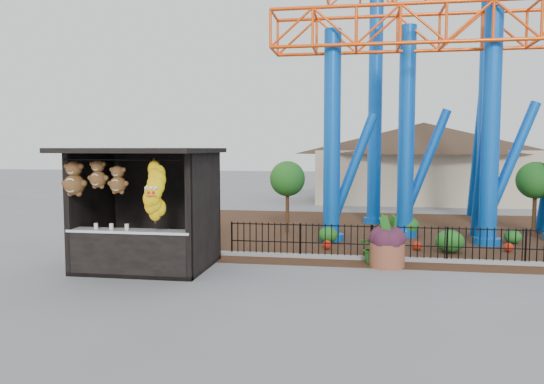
% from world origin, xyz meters
% --- Properties ---
extents(ground, '(120.00, 120.00, 0.00)m').
position_xyz_m(ground, '(0.00, 0.00, 0.00)').
color(ground, slate).
rests_on(ground, ground).
extents(mulch_bed, '(18.00, 12.00, 0.02)m').
position_xyz_m(mulch_bed, '(4.00, 8.00, 0.01)').
color(mulch_bed, '#331E11').
rests_on(mulch_bed, ground).
extents(curb, '(18.00, 0.18, 0.12)m').
position_xyz_m(curb, '(4.00, 3.00, 0.06)').
color(curb, gray).
rests_on(curb, ground).
extents(prize_booth, '(3.50, 3.40, 3.12)m').
position_xyz_m(prize_booth, '(-3.01, 0.91, 1.53)').
color(prize_booth, black).
rests_on(prize_booth, ground).
extents(picket_fence, '(12.20, 0.06, 1.00)m').
position_xyz_m(picket_fence, '(4.90, 3.00, 0.50)').
color(picket_fence, black).
rests_on(picket_fence, ground).
extents(roller_coaster, '(11.00, 6.37, 10.82)m').
position_xyz_m(roller_coaster, '(5.12, 8.23, 6.44)').
color(roller_coaster, blue).
rests_on(roller_coaster, ground).
extents(terracotta_planter, '(1.13, 1.13, 0.64)m').
position_xyz_m(terracotta_planter, '(3.17, 2.26, 0.32)').
color(terracotta_planter, brown).
rests_on(terracotta_planter, ground).
extents(planter_foliage, '(0.70, 0.70, 0.64)m').
position_xyz_m(planter_foliage, '(3.17, 2.26, 0.96)').
color(planter_foliage, '#381626').
rests_on(planter_foliage, terracotta_planter).
extents(potted_plant, '(0.84, 0.73, 0.90)m').
position_xyz_m(potted_plant, '(2.87, 2.57, 0.45)').
color(potted_plant, '#205619').
rests_on(potted_plant, ground).
extents(landscaping, '(7.47, 4.04, 0.71)m').
position_xyz_m(landscaping, '(4.61, 5.84, 0.32)').
color(landscaping, '#1C5519').
rests_on(landscaping, mulch_bed).
extents(pavilion, '(15.00, 15.00, 4.80)m').
position_xyz_m(pavilion, '(6.00, 20.00, 3.07)').
color(pavilion, '#BFAD8C').
rests_on(pavilion, ground).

